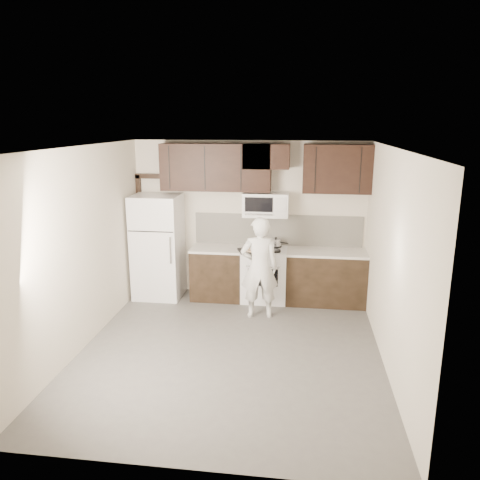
% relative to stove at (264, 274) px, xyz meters
% --- Properties ---
extents(floor, '(4.50, 4.50, 0.00)m').
position_rel_stove_xyz_m(floor, '(-0.30, -1.94, -0.46)').
color(floor, '#52504D').
rests_on(floor, ground).
extents(back_wall, '(4.00, 0.00, 4.00)m').
position_rel_stove_xyz_m(back_wall, '(-0.30, 0.31, 0.89)').
color(back_wall, beige).
rests_on(back_wall, ground).
extents(ceiling, '(4.50, 4.50, 0.00)m').
position_rel_stove_xyz_m(ceiling, '(-0.30, -1.94, 2.24)').
color(ceiling, white).
rests_on(ceiling, back_wall).
extents(counter_run, '(2.95, 0.64, 0.91)m').
position_rel_stove_xyz_m(counter_run, '(0.30, 0.00, -0.00)').
color(counter_run, black).
rests_on(counter_run, floor).
extents(stove, '(0.76, 0.66, 0.94)m').
position_rel_stove_xyz_m(stove, '(0.00, 0.00, 0.00)').
color(stove, white).
rests_on(stove, floor).
extents(backsplash, '(2.90, 0.02, 0.54)m').
position_rel_stove_xyz_m(backsplash, '(0.20, 0.30, 0.72)').
color(backsplash, beige).
rests_on(backsplash, counter_run).
extents(upper_cabinets, '(3.48, 0.35, 0.78)m').
position_rel_stove_xyz_m(upper_cabinets, '(-0.09, 0.14, 1.82)').
color(upper_cabinets, black).
rests_on(upper_cabinets, back_wall).
extents(microwave, '(0.76, 0.42, 0.40)m').
position_rel_stove_xyz_m(microwave, '(-0.00, 0.12, 1.19)').
color(microwave, white).
rests_on(microwave, upper_cabinets).
extents(refrigerator, '(0.80, 0.76, 1.80)m').
position_rel_stove_xyz_m(refrigerator, '(-1.85, -0.05, 0.44)').
color(refrigerator, white).
rests_on(refrigerator, floor).
extents(door_trim, '(0.50, 0.08, 2.12)m').
position_rel_stove_xyz_m(door_trim, '(-2.22, 0.27, 0.79)').
color(door_trim, black).
rests_on(door_trim, floor).
extents(saucepan, '(0.31, 0.20, 0.18)m').
position_rel_stove_xyz_m(saucepan, '(0.18, 0.15, 0.52)').
color(saucepan, silver).
rests_on(saucepan, stove).
extents(baking_tray, '(0.53, 0.45, 0.02)m').
position_rel_stove_xyz_m(baking_tray, '(-0.19, -0.17, 0.46)').
color(baking_tray, black).
rests_on(baking_tray, counter_run).
extents(pizza, '(0.38, 0.38, 0.02)m').
position_rel_stove_xyz_m(pizza, '(-0.19, -0.17, 0.48)').
color(pizza, tan).
rests_on(pizza, baking_tray).
extents(person, '(0.64, 0.47, 1.61)m').
position_rel_stove_xyz_m(person, '(-0.02, -0.73, 0.35)').
color(person, white).
rests_on(person, floor).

